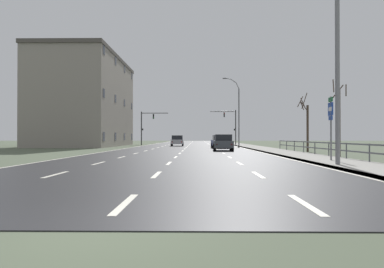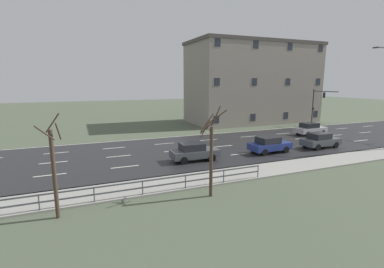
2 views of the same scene
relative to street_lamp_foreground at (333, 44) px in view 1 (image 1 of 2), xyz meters
name	(u,v)px [view 1 (image 1 of 2)]	position (x,y,z in m)	size (l,w,h in m)	color
ground_plane	(188,146)	(-7.42, 37.06, -5.51)	(160.00, 160.00, 0.12)	#4C5642
road_asphalt_strip	(190,144)	(-7.42, 49.06, -5.44)	(14.00, 120.00, 0.03)	#232326
sidewalk_right	(236,144)	(1.00, 49.06, -5.39)	(3.00, 120.00, 0.12)	gray
guardrail	(329,147)	(2.43, 7.26, -4.74)	(0.07, 27.31, 1.00)	#515459
street_lamp_foreground	(333,44)	(0.00, 0.00, 0.00)	(2.74, 0.24, 11.18)	slate
street_lamp_midground	(238,113)	(0.01, 37.64, -0.46)	(2.52, 0.24, 10.21)	slate
highway_sign	(331,120)	(0.97, 2.94, -3.24)	(0.09, 0.68, 3.44)	slate
traffic_signal_right	(231,122)	(-0.28, 45.03, -1.59)	(4.41, 0.36, 5.93)	#38383A
traffic_signal_left	(146,123)	(-14.50, 43.52, -1.79)	(4.54, 0.36, 5.57)	#38383A
car_far_right	(223,143)	(-3.55, 18.51, -4.64)	(1.91, 4.14, 1.57)	#474C51
car_near_right	(219,141)	(-3.06, 32.41, -4.64)	(1.96, 4.17, 1.57)	#474C51
car_near_left	(177,141)	(-8.98, 36.94, -4.64)	(1.94, 4.15, 1.57)	#B7B7BC
car_far_left	(220,142)	(-3.39, 26.29, -4.64)	(1.98, 4.17, 1.57)	navy
brick_building	(86,102)	(-22.52, 37.12, 1.12)	(10.27, 21.48, 13.11)	gray
bare_tree_near	(339,120)	(3.45, 8.18, -3.01)	(1.05, 1.10, 5.26)	#423328
bare_tree_mid	(307,124)	(3.83, 16.50, -2.95)	(1.10, 1.68, 5.38)	#423328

